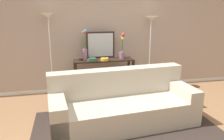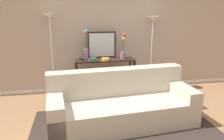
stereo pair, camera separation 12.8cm
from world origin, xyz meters
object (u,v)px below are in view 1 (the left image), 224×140
at_px(floor_lamp_right, 151,33).
at_px(vase_short_flowers, 122,49).
at_px(wall_mirror, 101,45).
at_px(book_stack, 92,60).
at_px(floor_lamp_left, 49,32).
at_px(couch, 123,105).
at_px(vase_tall_flowers, 85,50).
at_px(console_table, 104,70).
at_px(book_row_under_console, 91,93).
at_px(fruit_bowl, 105,59).

distance_m(floor_lamp_right, vase_short_flowers, 0.77).
height_order(wall_mirror, book_stack, wall_mirror).
bearing_deg(floor_lamp_left, couch, -50.94).
distance_m(floor_lamp_right, vase_tall_flowers, 1.54).
distance_m(console_table, vase_short_flowers, 0.62).
bearing_deg(book_stack, floor_lamp_left, 165.89).
bearing_deg(console_table, floor_lamp_right, 4.24).
distance_m(floor_lamp_right, book_row_under_console, 1.91).
height_order(console_table, vase_tall_flowers, vase_tall_flowers).
bearing_deg(book_row_under_console, fruit_bowl, -22.57).
xyz_separation_m(floor_lamp_right, wall_mirror, (-1.14, 0.08, -0.25)).
height_order(floor_lamp_left, book_row_under_console, floor_lamp_left).
bearing_deg(wall_mirror, book_row_under_console, -148.68).
height_order(vase_tall_flowers, book_row_under_console, vase_tall_flowers).
relative_size(floor_lamp_left, book_stack, 9.46).
distance_m(floor_lamp_left, floor_lamp_right, 2.21).
height_order(console_table, wall_mirror, wall_mirror).
bearing_deg(console_table, wall_mirror, 102.96).
distance_m(couch, floor_lamp_left, 2.17).
xyz_separation_m(floor_lamp_left, fruit_bowl, (1.11, -0.21, -0.57)).
relative_size(console_table, vase_short_flowers, 2.26).
distance_m(fruit_bowl, book_row_under_console, 0.85).
distance_m(floor_lamp_left, book_row_under_console, 1.58).
bearing_deg(floor_lamp_left, fruit_bowl, -10.61).
relative_size(couch, floor_lamp_left, 1.35).
height_order(floor_lamp_right, wall_mirror, floor_lamp_right).
bearing_deg(couch, vase_tall_flowers, 108.74).
bearing_deg(floor_lamp_right, wall_mirror, 175.87).
bearing_deg(couch, book_row_under_console, 105.17).
height_order(book_stack, book_row_under_console, book_stack).
relative_size(floor_lamp_left, floor_lamp_right, 1.04).
xyz_separation_m(vase_tall_flowers, book_stack, (0.13, -0.14, -0.18)).
bearing_deg(vase_short_flowers, book_row_under_console, 178.24).
bearing_deg(vase_short_flowers, vase_tall_flowers, 177.95).
distance_m(wall_mirror, fruit_bowl, 0.39).
distance_m(floor_lamp_right, book_stack, 1.48).
relative_size(vase_short_flowers, book_row_under_console, 1.29).
xyz_separation_m(console_table, vase_tall_flowers, (-0.40, 0.01, 0.46)).
relative_size(console_table, vase_tall_flowers, 1.98).
bearing_deg(book_stack, console_table, 25.06).
bearing_deg(fruit_bowl, vase_short_flowers, 14.10).
bearing_deg(book_stack, couch, -74.69).
bearing_deg(couch, wall_mirror, 93.80).
xyz_separation_m(couch, console_table, (-0.06, 1.37, 0.25)).
relative_size(wall_mirror, fruit_bowl, 3.58).
relative_size(floor_lamp_left, vase_short_flowers, 3.13).
bearing_deg(console_table, fruit_bowl, -91.91).
relative_size(wall_mirror, vase_tall_flowers, 0.96).
bearing_deg(vase_short_flowers, fruit_bowl, -165.90).
bearing_deg(book_row_under_console, couch, -74.83).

